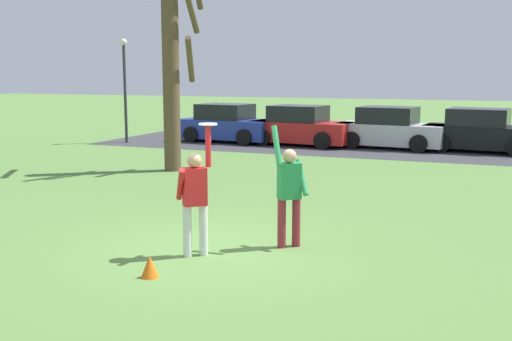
% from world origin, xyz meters
% --- Properties ---
extents(ground_plane, '(120.00, 120.00, 0.00)m').
position_xyz_m(ground_plane, '(0.00, 0.00, 0.00)').
color(ground_plane, '#567F3D').
extents(person_catcher, '(0.56, 0.55, 2.08)m').
position_xyz_m(person_catcher, '(-0.11, -0.40, 0.98)').
color(person_catcher, silver).
rests_on(person_catcher, ground_plane).
extents(person_defender, '(0.65, 0.65, 2.05)m').
position_xyz_m(person_defender, '(1.10, 0.64, 0.98)').
color(person_defender, maroon).
rests_on(person_defender, ground_plane).
extents(frisbee_disc, '(0.29, 0.29, 0.02)m').
position_xyz_m(frisbee_disc, '(0.06, -0.25, 2.09)').
color(frisbee_disc, white).
rests_on(frisbee_disc, person_catcher).
extents(parked_car_blue, '(4.27, 2.37, 1.59)m').
position_xyz_m(parked_car_blue, '(-6.44, 14.76, 0.73)').
color(parked_car_blue, '#233893').
rests_on(parked_car_blue, ground_plane).
extents(parked_car_red, '(4.27, 2.37, 1.59)m').
position_xyz_m(parked_car_red, '(-3.20, 14.73, 0.73)').
color(parked_car_red, red).
rests_on(parked_car_red, ground_plane).
extents(parked_car_silver, '(4.27, 2.37, 1.59)m').
position_xyz_m(parked_car_silver, '(0.32, 15.05, 0.73)').
color(parked_car_silver, '#BCBCC1').
rests_on(parked_car_silver, ground_plane).
extents(parked_car_black, '(4.27, 2.37, 1.59)m').
position_xyz_m(parked_car_black, '(3.61, 15.20, 0.73)').
color(parked_car_black, black).
rests_on(parked_car_black, ground_plane).
extents(parking_strip, '(23.11, 6.40, 0.01)m').
position_xyz_m(parking_strip, '(0.15, 14.89, 0.00)').
color(parking_strip, '#38383D').
rests_on(parking_strip, ground_plane).
extents(bare_tree_tall, '(1.96, 1.92, 6.61)m').
position_xyz_m(bare_tree_tall, '(-4.71, 7.10, 3.21)').
color(bare_tree_tall, brown).
rests_on(bare_tree_tall, ground_plane).
extents(lamppost_by_lot, '(0.28, 0.28, 4.26)m').
position_xyz_m(lamppost_by_lot, '(-10.22, 12.89, 2.59)').
color(lamppost_by_lot, '#2D2D33').
rests_on(lamppost_by_lot, ground_plane).
extents(field_cone_orange, '(0.26, 0.26, 0.32)m').
position_xyz_m(field_cone_orange, '(-0.24, -1.57, 0.16)').
color(field_cone_orange, orange).
rests_on(field_cone_orange, ground_plane).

